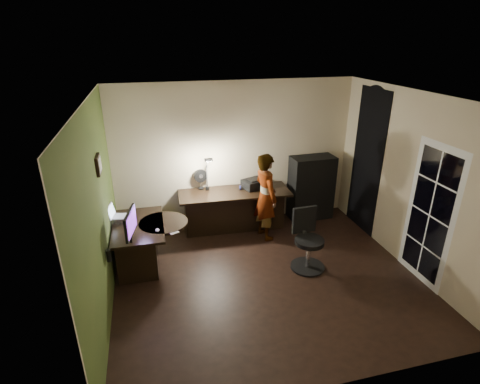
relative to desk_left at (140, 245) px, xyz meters
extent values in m
cube|color=black|center=(1.83, -0.82, -0.36)|extent=(4.50, 4.00, 0.01)
cube|color=silver|center=(1.83, -0.82, 2.35)|extent=(4.50, 4.00, 0.01)
cube|color=beige|center=(1.83, 1.18, 0.99)|extent=(4.50, 0.01, 2.70)
cube|color=beige|center=(1.83, -2.83, 0.99)|extent=(4.50, 0.01, 2.70)
cube|color=beige|center=(-0.42, -0.82, 0.99)|extent=(0.01, 4.00, 2.70)
cube|color=beige|center=(4.08, -0.82, 0.99)|extent=(0.01, 4.00, 2.70)
cube|color=#445922|center=(-0.41, -0.82, 0.99)|extent=(0.00, 4.00, 2.70)
cube|color=black|center=(4.07, 0.33, 0.94)|extent=(0.01, 0.90, 2.60)
cube|color=white|center=(4.07, -1.37, 0.69)|extent=(0.02, 0.92, 2.10)
cube|color=black|center=(-0.39, -0.37, 1.49)|extent=(0.04, 0.30, 0.25)
cube|color=black|center=(0.00, 0.00, 0.00)|extent=(0.78, 1.25, 0.72)
cube|color=black|center=(1.72, 0.81, 0.02)|extent=(2.06, 0.80, 0.76)
cube|color=black|center=(3.31, 0.94, 0.27)|extent=(0.86, 0.45, 1.27)
cube|color=silver|center=(-0.28, 0.18, 0.39)|extent=(0.26, 0.22, 0.10)
cube|color=silver|center=(-0.24, 0.18, 0.55)|extent=(0.36, 0.35, 0.21)
cube|color=black|center=(-0.09, -0.51, 0.52)|extent=(0.22, 0.55, 0.36)
ellipsoid|color=silver|center=(0.28, -0.25, 0.36)|extent=(0.09, 0.11, 0.04)
cube|color=black|center=(-0.01, 0.11, 0.35)|extent=(0.08, 0.14, 0.01)
cube|color=black|center=(0.22, 0.10, 0.35)|extent=(0.03, 0.14, 0.01)
cylinder|color=black|center=(-0.36, -0.91, 0.43)|extent=(0.07, 0.07, 0.17)
cube|color=silver|center=(0.50, -0.31, 0.35)|extent=(0.20, 0.23, 0.01)
cube|color=black|center=(1.15, 1.10, 0.60)|extent=(0.26, 0.16, 0.38)
cube|color=navy|center=(1.92, 0.88, 0.45)|extent=(0.19, 0.11, 0.08)
cube|color=black|center=(2.11, 0.89, 0.50)|extent=(0.48, 0.43, 0.18)
cube|color=black|center=(1.25, 1.01, 0.78)|extent=(0.27, 0.37, 0.73)
cube|color=black|center=(2.54, -0.74, 0.12)|extent=(0.57, 0.57, 0.97)
imported|color=#D8A88C|center=(2.19, 0.39, 0.43)|extent=(0.48, 0.63, 1.58)
camera|label=1|loc=(0.28, -5.34, 3.08)|focal=28.00mm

